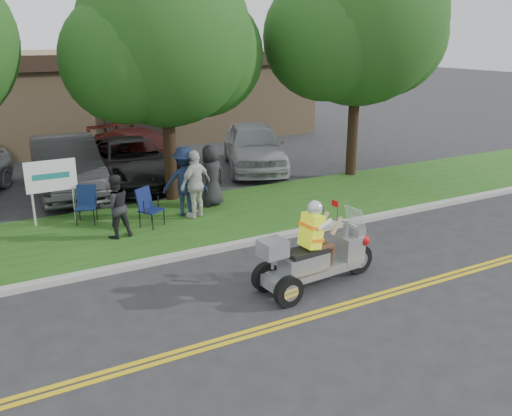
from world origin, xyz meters
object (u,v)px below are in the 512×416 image
lawn_chair_a (86,202)px  spectator_adult_right (196,184)px  trike_scooter (315,257)px  parked_car_left (66,166)px  parked_car_far_right (254,146)px  parked_car_mid (130,161)px  parked_car_right (142,153)px  lawn_chair_b (148,205)px  spectator_adult_mid (115,206)px

lawn_chair_a → spectator_adult_right: bearing=2.2°
trike_scooter → parked_car_left: (-2.95, 9.29, 0.23)m
parked_car_left → spectator_adult_right: bearing=-57.3°
parked_car_far_right → parked_car_mid: bearing=-160.9°
lawn_chair_a → spectator_adult_right: size_ratio=0.53×
parked_car_mid → parked_car_right: size_ratio=1.02×
spectator_adult_right → parked_car_right: spectator_adult_right is taller
lawn_chair_b → parked_car_right: (1.66, 5.73, 0.10)m
parked_car_right → parked_car_mid: bearing=-135.9°
trike_scooter → spectator_adult_mid: trike_scooter is taller
spectator_adult_mid → parked_car_left: parked_car_left is taller
spectator_adult_mid → spectator_adult_right: bearing=-174.0°
parked_car_left → parked_car_right: (2.80, 1.22, -0.11)m
lawn_chair_b → parked_car_right: parked_car_right is taller
lawn_chair_a → parked_car_right: parked_car_right is taller
lawn_chair_b → spectator_adult_right: (1.34, 0.06, 0.35)m
spectator_adult_right → spectator_adult_mid: bearing=-12.9°
lawn_chair_a → spectator_adult_mid: size_ratio=0.62×
lawn_chair_b → parked_car_far_right: parked_car_far_right is taller
trike_scooter → lawn_chair_a: 6.60m
trike_scooter → parked_car_left: bearing=103.3°
parked_car_left → parked_car_far_right: bearing=2.9°
spectator_adult_mid → lawn_chair_b: bearing=-161.2°
spectator_adult_mid → parked_car_mid: spectator_adult_mid is taller
parked_car_left → lawn_chair_a: bearing=-89.0°
parked_car_far_right → lawn_chair_b: bearing=-119.3°
trike_scooter → parked_car_right: (-0.15, 10.51, 0.13)m
trike_scooter → spectator_adult_right: bearing=91.2°
lawn_chair_a → parked_car_far_right: (6.77, 3.39, 0.21)m
lawn_chair_a → parked_car_mid: 4.22m
parked_car_left → parked_car_mid: bearing=7.2°
lawn_chair_b → parked_car_mid: size_ratio=0.18×
trike_scooter → lawn_chair_a: trike_scooter is taller
lawn_chair_b → parked_car_right: size_ratio=0.19×
lawn_chair_a → parked_car_mid: (2.21, 3.59, 0.10)m
parked_car_right → parked_car_left: bearing=-167.9°
lawn_chair_b → spectator_adult_mid: bearing=173.2°
trike_scooter → spectator_adult_right: spectator_adult_right is taller
spectator_adult_right → parked_car_far_right: 6.03m
parked_car_left → parked_car_mid: (2.05, 0.13, -0.12)m
parked_car_far_right → trike_scooter: bearing=-90.1°
lawn_chair_b → lawn_chair_a: bearing=109.2°
spectator_adult_right → parked_car_left: size_ratio=0.35×
spectator_adult_mid → parked_car_mid: 5.40m
spectator_adult_right → parked_car_far_right: (4.13, 4.39, -0.15)m
lawn_chair_b → parked_car_right: 5.97m
spectator_adult_right → parked_car_mid: bearing=-109.7°
lawn_chair_a → lawn_chair_b: (1.30, -1.05, 0.01)m
parked_car_right → lawn_chair_a: bearing=-133.6°
spectator_adult_mid → parked_car_left: (-0.22, 4.94, -0.02)m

